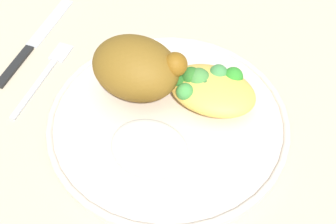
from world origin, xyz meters
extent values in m
plane|color=#BFAD8F|center=(0.00, 0.00, 0.00)|extent=(2.00, 2.00, 0.00)
cylinder|color=beige|center=(0.00, 0.00, 0.01)|extent=(0.29, 0.29, 0.01)
torus|color=beige|center=(0.00, 0.00, 0.01)|extent=(0.29, 0.29, 0.01)
ellipsoid|color=brown|center=(-0.05, 0.02, 0.05)|extent=(0.11, 0.08, 0.07)
sphere|color=brown|center=(-0.01, 0.04, 0.07)|extent=(0.03, 0.03, 0.03)
ellipsoid|color=white|center=(0.01, -0.06, 0.03)|extent=(0.09, 0.07, 0.04)
ellipsoid|color=#E5B74B|center=(0.03, 0.05, 0.03)|extent=(0.11, 0.08, 0.03)
sphere|color=#308D29|center=(0.05, 0.07, 0.04)|extent=(0.02, 0.02, 0.02)
sphere|color=#2F7126|center=(0.01, 0.05, 0.04)|extent=(0.03, 0.03, 0.03)
sphere|color=#429240|center=(0.01, 0.03, 0.04)|extent=(0.02, 0.02, 0.02)
sphere|color=#478A3D|center=(0.02, 0.05, 0.04)|extent=(0.03, 0.03, 0.03)
sphere|color=#458B46|center=(0.03, 0.07, 0.04)|extent=(0.02, 0.02, 0.02)
sphere|color=#2B6C24|center=(-0.01, 0.04, 0.04)|extent=(0.02, 0.02, 0.02)
sphere|color=#356B30|center=(0.03, 0.05, 0.04)|extent=(0.02, 0.02, 0.02)
cube|color=#B2B2B7|center=(-0.18, -0.02, 0.00)|extent=(0.02, 0.11, 0.01)
cube|color=#B2B2B7|center=(-0.19, 0.05, 0.00)|extent=(0.03, 0.04, 0.00)
cube|color=black|center=(-0.23, 0.00, 0.00)|extent=(0.02, 0.08, 0.01)
cube|color=#B2B2B7|center=(-0.24, 0.10, 0.00)|extent=(0.03, 0.11, 0.00)
camera|label=1|loc=(0.15, -0.31, 0.45)|focal=49.96mm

